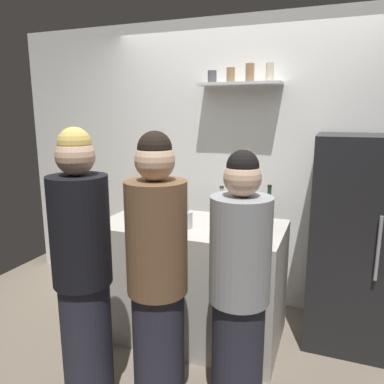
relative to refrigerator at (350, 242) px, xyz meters
name	(u,v)px	position (x,y,z in m)	size (l,w,h in m)	color
ground_plane	(201,377)	(-0.91, -0.85, -0.81)	(5.28, 5.28, 0.00)	#726656
back_wall_assembly	(247,165)	(-0.91, 0.40, 0.49)	(4.80, 0.32, 2.60)	white
refrigerator	(350,242)	(0.00, 0.00, 0.00)	(0.58, 0.66, 1.62)	black
counter	(192,280)	(-1.15, -0.37, -0.34)	(1.41, 0.75, 0.94)	#B7B2A8
baking_pan	(239,232)	(-0.74, -0.53, 0.15)	(0.34, 0.24, 0.05)	gray
utensil_holder	(186,220)	(-1.15, -0.49, 0.19)	(0.09, 0.09, 0.21)	#B2B2B7
wine_bottle_dark_glass	(150,199)	(-1.60, -0.22, 0.25)	(0.07, 0.07, 0.31)	black
wine_bottle_amber_glass	(181,203)	(-1.32, -0.18, 0.23)	(0.07, 0.07, 0.30)	#472814
wine_bottle_pale_glass	(221,207)	(-0.97, -0.19, 0.23)	(0.07, 0.07, 0.28)	#B2BFB2
wine_bottle_green_glass	(268,212)	(-0.58, -0.28, 0.25)	(0.07, 0.07, 0.33)	#19471E
water_bottle_plastic	(154,213)	(-1.39, -0.56, 0.24)	(0.09, 0.09, 0.25)	silver
person_brown_jacket	(157,284)	(-1.04, -1.22, 0.03)	(0.34, 0.34, 1.69)	#262633
person_blonde	(83,275)	(-1.48, -1.30, 0.04)	(0.34, 0.34, 1.71)	#262633
person_grey_hoodie	(239,294)	(-0.60, -1.07, -0.03)	(0.34, 0.34, 1.59)	#262633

